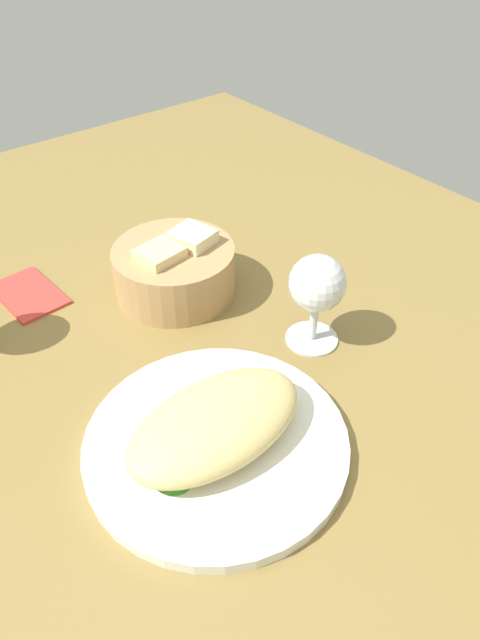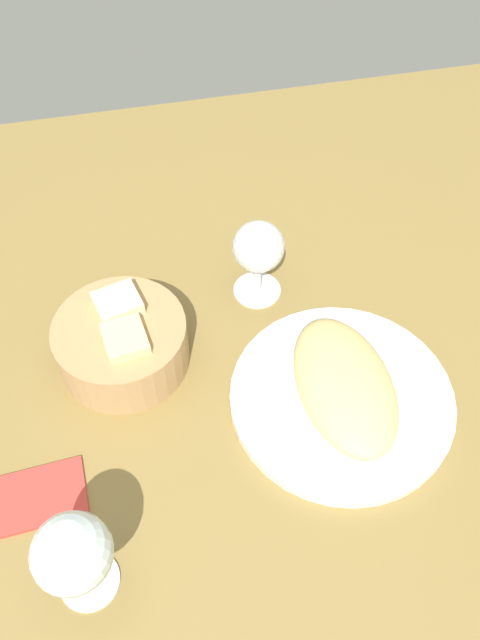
% 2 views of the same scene
% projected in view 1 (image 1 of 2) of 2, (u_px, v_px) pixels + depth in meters
% --- Properties ---
extents(ground_plane, '(1.40, 1.40, 0.02)m').
position_uv_depth(ground_plane, '(112.00, 397.00, 0.66)').
color(ground_plane, olive).
extents(plate, '(0.27, 0.27, 0.01)m').
position_uv_depth(plate, '(216.00, 443.00, 0.59)').
color(plate, white).
rests_on(plate, ground_plane).
extents(omelette, '(0.19, 0.11, 0.05)m').
position_uv_depth(omelette, '(216.00, 424.00, 0.57)').
color(omelette, '#E1C57A').
rests_on(omelette, plate).
extents(lettuce_garnish, '(0.04, 0.04, 0.01)m').
position_uv_depth(lettuce_garnish, '(174.00, 475.00, 0.54)').
color(lettuce_garnish, '#388D2A').
rests_on(lettuce_garnish, plate).
extents(bread_basket, '(0.16, 0.16, 0.09)m').
position_uv_depth(bread_basket, '(175.00, 269.00, 0.77)').
color(bread_basket, tan).
rests_on(bread_basket, ground_plane).
extents(wine_glass_near, '(0.07, 0.07, 0.12)m').
position_uv_depth(wine_glass_near, '(317.00, 288.00, 0.67)').
color(wine_glass_near, silver).
rests_on(wine_glass_near, ground_plane).
extents(folded_napkin, '(0.08, 0.11, 0.01)m').
position_uv_depth(folded_napkin, '(27.00, 293.00, 0.79)').
color(folded_napkin, '#CC3A33').
rests_on(folded_napkin, ground_plane).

